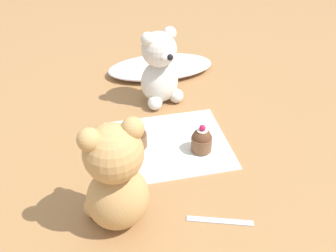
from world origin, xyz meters
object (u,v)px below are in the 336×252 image
teddy_bear_cream (160,69)px  teaspoon (220,221)px  cupcake_near_tan_bear (202,140)px  teddy_bear_tan (116,179)px  cupcake_near_cream_bear (135,136)px

teddy_bear_cream → teaspoon: (0.02, -0.43, -0.09)m
cupcake_near_tan_bear → teaspoon: 0.21m
teddy_bear_tan → teaspoon: (0.18, -0.04, -0.11)m
teddy_bear_tan → teaspoon: bearing=155.1°
teddy_bear_tan → cupcake_near_cream_bear: size_ratio=3.09×
cupcake_near_cream_bear → cupcake_near_tan_bear: 0.15m
teddy_bear_cream → teddy_bear_tan: bearing=-131.7°
cupcake_near_tan_bear → teddy_bear_tan: bearing=-142.3°
cupcake_near_cream_bear → cupcake_near_tan_bear: size_ratio=1.09×
teddy_bear_tan → teaspoon: size_ratio=1.82×
teddy_bear_cream → cupcake_near_tan_bear: size_ratio=3.00×
teddy_bear_cream → teaspoon: size_ratio=1.63×
cupcake_near_tan_bear → teaspoon: (-0.02, -0.20, -0.03)m
teaspoon → teddy_bear_tan: bearing=4.8°
teddy_bear_cream → cupcake_near_cream_bear: size_ratio=2.76×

